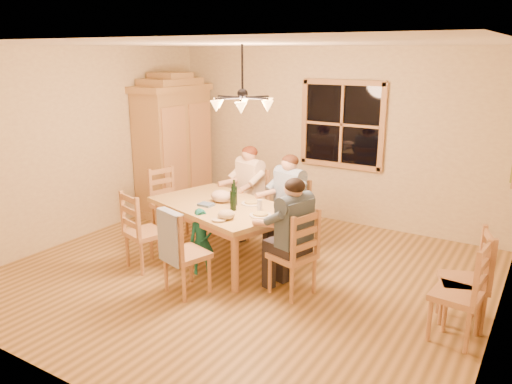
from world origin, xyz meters
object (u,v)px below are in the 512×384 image
Objects in this scene: chair_near_right at (187,267)px; adult_slate_man at (293,222)px; adult_woman at (249,180)px; child at (202,242)px; wine_bottle_b at (233,197)px; wine_bottle_a at (234,193)px; chair_end_left at (170,215)px; chandelier at (243,102)px; chair_far_left at (249,216)px; armoire at (174,149)px; dining_table at (222,211)px; chair_far_right at (288,230)px; chair_spare_back at (455,309)px; adult_plaid_man at (289,191)px; chair_spare_front at (461,296)px; chair_end_right at (292,268)px; chair_near_left at (146,244)px.

chair_near_right is 1.29m from adult_slate_man.
adult_woman is 1.00× the size of adult_slate_man.
wine_bottle_b is at bearing 9.29° from child.
chair_end_left is at bearing 166.80° from wine_bottle_a.
chandelier reaches higher than child.
chair_far_left is at bearing 136.74° from chair_end_left.
dining_table is at bearing -35.12° from armoire.
armoire reaches higher than chair_end_left.
wine_bottle_b is at bearing 86.39° from chair_far_right.
adult_slate_man is at bearing 94.46° from chair_spare_back.
adult_slate_man is (0.62, -1.08, 0.54)m from chair_far_right.
adult_slate_man reaches higher than chair_spare_back.
chandelier is 1.51m from dining_table.
chair_end_left is 1.13× the size of adult_woman.
chandelier is at bearing 96.77° from adult_slate_man.
chair_far_right is at bearing 99.48° from adult_plaid_man.
chair_far_left is 3.00× the size of wine_bottle_b.
chair_spare_front reaches higher than child.
dining_table is at bearing 117.90° from chair_far_left.
chair_spare_front is (2.35, -0.80, 0.00)m from chair_far_right.
chair_end_right is 1.27m from wine_bottle_a.
chair_end_left is (0.74, -1.01, -0.75)m from armoire.
chair_near_left is 3.62m from chair_spare_back.
child is (-1.18, -0.11, 0.11)m from chair_end_right.
chair_near_left is 1.00× the size of chair_near_right.
adult_woman is (1.01, 0.59, 0.54)m from chair_end_left.
adult_slate_man is at bearing 136.64° from chair_far_right.
dining_table is 0.99m from chair_far_right.
dining_table is 2.07× the size of chair_far_right.
chair_spare_back is (2.74, 0.56, 0.00)m from chair_near_right.
wine_bottle_a is (-0.31, 0.27, -1.15)m from chandelier.
adult_woman reaches higher than wine_bottle_a.
chair_near_right is 1.00× the size of chair_end_left.
chair_near_left is 1.21× the size of child.
chandelier reaches higher than chair_end_right.
dining_table is at bearing 67.62° from adult_plaid_man.
adult_plaid_man reaches higher than chair_far_left.
chandelier is 0.33× the size of armoire.
wine_bottle_b is (0.94, 0.55, 0.62)m from chair_near_left.
chair_far_right is at bearing 70.20° from chair_spare_back.
chair_end_left is 1.13× the size of adult_slate_man.
wine_bottle_a is at bearing 12.79° from dining_table.
chair_near_right is at bearing -78.70° from dining_table.
chair_far_right is at bearing 180.00° from adult_woman.
armoire is 2.32× the size of chair_end_left.
chair_end_right is 1.98m from adult_woman.
chair_near_left reaches higher than dining_table.
chair_end_left is at bearing 46.74° from adult_woman.
armoire is 2.32× the size of chair_end_right.
adult_plaid_man reaches higher than chair_spare_front.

